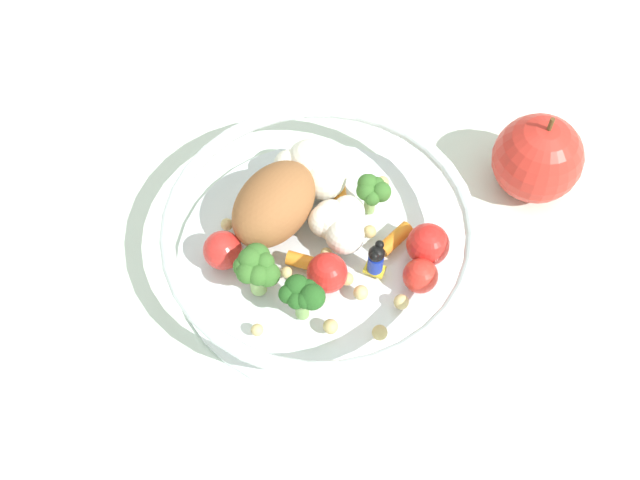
% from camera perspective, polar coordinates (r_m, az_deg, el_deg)
% --- Properties ---
extents(ground_plane, '(2.40, 2.40, 0.00)m').
position_cam_1_polar(ground_plane, '(0.61, -0.46, -2.12)').
color(ground_plane, silver).
extents(food_container, '(0.24, 0.24, 0.06)m').
position_cam_1_polar(food_container, '(0.59, -0.31, 0.79)').
color(food_container, white).
rests_on(food_container, ground_plane).
extents(loose_apple, '(0.07, 0.07, 0.09)m').
position_cam_1_polar(loose_apple, '(0.65, 15.92, 5.87)').
color(loose_apple, red).
rests_on(loose_apple, ground_plane).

